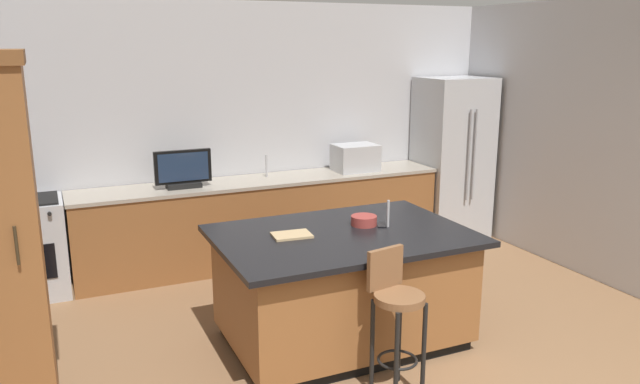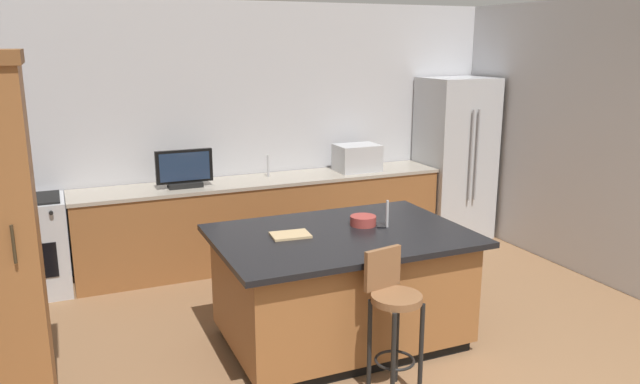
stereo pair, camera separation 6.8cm
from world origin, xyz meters
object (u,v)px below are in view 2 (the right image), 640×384
(range_oven, at_px, (28,247))
(tv_monitor, at_px, (184,170))
(fruit_bowl, at_px, (363,221))
(bar_stool_center, at_px, (393,310))
(refrigerator, at_px, (455,158))
(cutting_board, at_px, (290,235))
(cell_phone, at_px, (381,225))
(microwave, at_px, (357,158))
(kitchen_island, at_px, (341,287))

(range_oven, height_order, tv_monitor, tv_monitor)
(range_oven, height_order, fruit_bowl, fruit_bowl)
(range_oven, relative_size, bar_stool_center, 0.93)
(refrigerator, bearing_deg, cutting_board, -146.24)
(refrigerator, bearing_deg, fruit_bowl, -139.78)
(bar_stool_center, distance_m, cutting_board, 1.03)
(bar_stool_center, height_order, cell_phone, bar_stool_center)
(range_oven, height_order, bar_stool_center, bar_stool_center)
(refrigerator, relative_size, fruit_bowl, 9.26)
(refrigerator, relative_size, cutting_board, 6.64)
(microwave, bearing_deg, cutting_board, -128.50)
(bar_stool_center, height_order, cutting_board, bar_stool_center)
(cell_phone, bearing_deg, microwave, 93.59)
(bar_stool_center, xyz_separation_m, cutting_board, (-0.38, 0.90, 0.31))
(kitchen_island, xyz_separation_m, cutting_board, (-0.39, 0.09, 0.45))
(bar_stool_center, distance_m, fruit_bowl, 1.03)
(microwave, bearing_deg, tv_monitor, -178.49)
(refrigerator, height_order, cutting_board, refrigerator)
(bar_stool_center, bearing_deg, cutting_board, 102.11)
(refrigerator, xyz_separation_m, cutting_board, (-2.86, -1.91, -0.05))
(tv_monitor, xyz_separation_m, bar_stool_center, (0.80, -2.81, -0.49))
(refrigerator, bearing_deg, tv_monitor, -179.80)
(cutting_board, bearing_deg, tv_monitor, 102.29)
(kitchen_island, xyz_separation_m, tv_monitor, (-0.80, 1.99, 0.63))
(microwave, height_order, fruit_bowl, microwave)
(bar_stool_center, xyz_separation_m, fruit_bowl, (0.26, 0.94, 0.34))
(fruit_bowl, relative_size, cutting_board, 0.72)
(range_oven, xyz_separation_m, tv_monitor, (1.49, -0.05, 0.63))
(kitchen_island, bearing_deg, tv_monitor, 112.05)
(range_oven, bearing_deg, bar_stool_center, -51.26)
(refrigerator, xyz_separation_m, fruit_bowl, (-2.22, -1.88, -0.02))
(refrigerator, bearing_deg, range_oven, 179.52)
(refrigerator, distance_m, tv_monitor, 3.28)
(bar_stool_center, bearing_deg, kitchen_island, 78.67)
(cell_phone, relative_size, cutting_board, 0.51)
(kitchen_island, height_order, fruit_bowl, fruit_bowl)
(tv_monitor, distance_m, cell_phone, 2.27)
(tv_monitor, height_order, cutting_board, tv_monitor)
(kitchen_island, height_order, cutting_board, cutting_board)
(microwave, distance_m, cutting_board, 2.50)
(fruit_bowl, distance_m, cell_phone, 0.15)
(refrigerator, bearing_deg, bar_stool_center, -131.33)
(kitchen_island, xyz_separation_m, range_oven, (-2.30, 2.04, 0.00))
(refrigerator, height_order, bar_stool_center, refrigerator)
(bar_stool_center, bearing_deg, tv_monitor, 94.99)
(cell_phone, bearing_deg, tv_monitor, 146.74)
(range_oven, relative_size, fruit_bowl, 4.49)
(kitchen_island, distance_m, microwave, 2.42)
(cutting_board, bearing_deg, range_oven, 134.35)
(refrigerator, bearing_deg, kitchen_island, -141.04)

